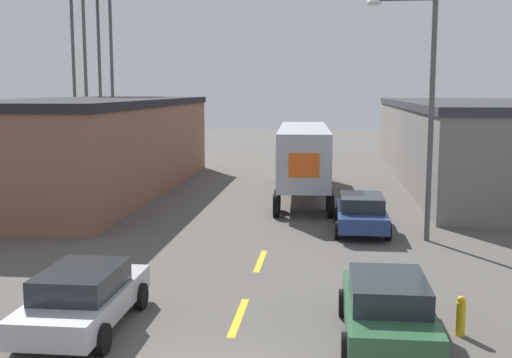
{
  "coord_description": "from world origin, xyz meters",
  "views": [
    {
      "loc": [
        2.13,
        -10.99,
        5.68
      ],
      "look_at": [
        -0.83,
        15.85,
        1.9
      ],
      "focal_mm": 45.0,
      "sensor_mm": 36.0,
      "label": 1
    }
  ],
  "objects_px": {
    "street_lamp": "(424,103)",
    "parked_car_right_mid": "(361,212)",
    "fire_hydrant": "(461,316)",
    "parked_car_left_near": "(84,297)",
    "parked_car_right_near": "(387,307)",
    "semi_truck": "(303,153)"
  },
  "relations": [
    {
      "from": "parked_car_left_near",
      "to": "fire_hydrant",
      "type": "distance_m",
      "value": 8.88
    },
    {
      "from": "parked_car_left_near",
      "to": "semi_truck",
      "type": "bearing_deg",
      "value": 77.45
    },
    {
      "from": "street_lamp",
      "to": "semi_truck",
      "type": "bearing_deg",
      "value": 115.72
    },
    {
      "from": "parked_car_right_near",
      "to": "fire_hydrant",
      "type": "distance_m",
      "value": 1.83
    },
    {
      "from": "parked_car_right_mid",
      "to": "fire_hydrant",
      "type": "xyz_separation_m",
      "value": [
        1.73,
        -10.88,
        -0.32
      ]
    },
    {
      "from": "parked_car_right_mid",
      "to": "fire_hydrant",
      "type": "relative_size",
      "value": 4.96
    },
    {
      "from": "semi_truck",
      "to": "parked_car_left_near",
      "type": "xyz_separation_m",
      "value": [
        -4.47,
        -20.07,
        -1.5
      ]
    },
    {
      "from": "parked_car_right_near",
      "to": "fire_hydrant",
      "type": "relative_size",
      "value": 4.96
    },
    {
      "from": "parked_car_right_near",
      "to": "fire_hydrant",
      "type": "xyz_separation_m",
      "value": [
        1.73,
        0.48,
        -0.32
      ]
    },
    {
      "from": "parked_car_right_mid",
      "to": "street_lamp",
      "type": "distance_m",
      "value": 5.06
    },
    {
      "from": "parked_car_right_near",
      "to": "parked_car_left_near",
      "type": "distance_m",
      "value": 7.12
    },
    {
      "from": "parked_car_right_near",
      "to": "fire_hydrant",
      "type": "bearing_deg",
      "value": 15.58
    },
    {
      "from": "parked_car_right_near",
      "to": "street_lamp",
      "type": "bearing_deg",
      "value": 78.04
    },
    {
      "from": "parked_car_right_near",
      "to": "parked_car_left_near",
      "type": "relative_size",
      "value": 1.0
    },
    {
      "from": "parked_car_left_near",
      "to": "street_lamp",
      "type": "xyz_separation_m",
      "value": [
        9.26,
        10.13,
        4.4
      ]
    },
    {
      "from": "parked_car_right_near",
      "to": "street_lamp",
      "type": "xyz_separation_m",
      "value": [
        2.13,
        10.06,
        4.4
      ]
    },
    {
      "from": "street_lamp",
      "to": "parked_car_right_mid",
      "type": "bearing_deg",
      "value": 148.58
    },
    {
      "from": "fire_hydrant",
      "to": "parked_car_right_mid",
      "type": "bearing_deg",
      "value": 99.04
    },
    {
      "from": "parked_car_right_mid",
      "to": "parked_car_left_near",
      "type": "bearing_deg",
      "value": -121.92
    },
    {
      "from": "semi_truck",
      "to": "parked_car_right_mid",
      "type": "distance_m",
      "value": 9.16
    },
    {
      "from": "parked_car_right_near",
      "to": "street_lamp",
      "type": "relative_size",
      "value": 0.52
    },
    {
      "from": "semi_truck",
      "to": "parked_car_right_near",
      "type": "relative_size",
      "value": 2.95
    }
  ]
}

